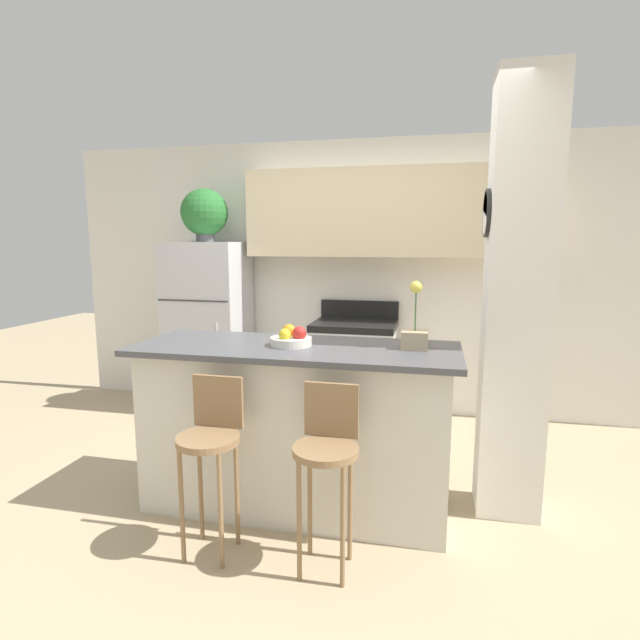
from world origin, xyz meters
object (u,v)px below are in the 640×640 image
object	(u,v)px
potted_plant_on_fridge	(204,213)
trash_bin	(259,400)
fruit_bowl	(292,338)
orchid_vase	(415,333)
refrigerator	(209,327)
stove_range	(354,370)
bar_stool_right	(327,452)
bar_stool_left	(211,441)

from	to	relation	value
potted_plant_on_fridge	trash_bin	size ratio (longest dim) A/B	1.28
fruit_bowl	orchid_vase	bearing A→B (deg)	6.22
fruit_bowl	potted_plant_on_fridge	bearing A→B (deg)	129.25
refrigerator	stove_range	distance (m)	1.46
potted_plant_on_fridge	trash_bin	world-z (taller)	potted_plant_on_fridge
refrigerator	potted_plant_on_fridge	xyz separation A→B (m)	(-0.00, 0.00, 1.07)
fruit_bowl	refrigerator	bearing A→B (deg)	129.25
stove_range	bar_stool_right	size ratio (longest dim) A/B	1.16
potted_plant_on_fridge	orchid_vase	world-z (taller)	potted_plant_on_fridge
orchid_vase	refrigerator	bearing A→B (deg)	143.26
stove_range	orchid_vase	bearing A→B (deg)	-68.87
orchid_vase	stove_range	bearing A→B (deg)	111.13
stove_range	potted_plant_on_fridge	distance (m)	2.00
potted_plant_on_fridge	bar_stool_right	bearing A→B (deg)	-52.47
refrigerator	orchid_vase	world-z (taller)	refrigerator
refrigerator	bar_stool_right	xyz separation A→B (m)	(1.61, -2.10, -0.20)
bar_stool_right	orchid_vase	distance (m)	0.88
refrigerator	stove_range	world-z (taller)	refrigerator
fruit_bowl	trash_bin	xyz separation A→B (m)	(-0.71, 1.37, -0.87)
trash_bin	bar_stool_left	bearing A→B (deg)	-77.40
potted_plant_on_fridge	bar_stool_left	bearing A→B (deg)	-64.57
orchid_vase	trash_bin	distance (m)	2.13
bar_stool_right	trash_bin	distance (m)	2.20
orchid_vase	fruit_bowl	xyz separation A→B (m)	(-0.71, -0.08, -0.05)
orchid_vase	fruit_bowl	distance (m)	0.72
bar_stool_right	trash_bin	world-z (taller)	bar_stool_right
refrigerator	bar_stool_left	world-z (taller)	refrigerator
refrigerator	potted_plant_on_fridge	bearing A→B (deg)	119.76
bar_stool_left	fruit_bowl	size ratio (longest dim) A/B	3.80
bar_stool_left	potted_plant_on_fridge	bearing A→B (deg)	115.43
orchid_vase	fruit_bowl	world-z (taller)	orchid_vase
stove_range	trash_bin	size ratio (longest dim) A/B	2.82
bar_stool_left	orchid_vase	distance (m)	1.27
refrigerator	bar_stool_right	size ratio (longest dim) A/B	1.75
orchid_vase	fruit_bowl	size ratio (longest dim) A/B	1.60
bar_stool_left	orchid_vase	world-z (taller)	orchid_vase
refrigerator	fruit_bowl	world-z (taller)	refrigerator
potted_plant_on_fridge	trash_bin	xyz separation A→B (m)	(0.57, -0.20, -1.69)
bar_stool_left	refrigerator	bearing A→B (deg)	115.43
stove_range	potted_plant_on_fridge	world-z (taller)	potted_plant_on_fridge
fruit_bowl	bar_stool_right	bearing A→B (deg)	-58.09
bar_stool_left	bar_stool_right	distance (m)	0.61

